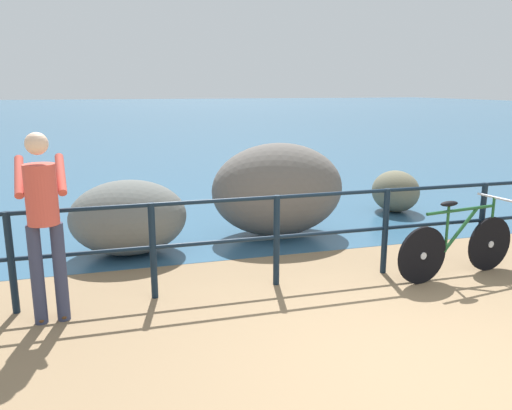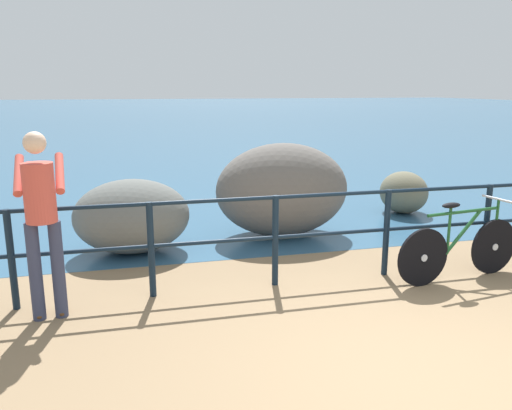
{
  "view_description": "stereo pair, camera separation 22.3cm",
  "coord_description": "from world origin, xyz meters",
  "views": [
    {
      "loc": [
        -2.41,
        -3.06,
        2.17
      ],
      "look_at": [
        -0.79,
        2.52,
        0.83
      ],
      "focal_mm": 36.26,
      "sensor_mm": 36.0,
      "label": 1
    },
    {
      "loc": [
        -2.19,
        -3.12,
        2.17
      ],
      "look_at": [
        -0.79,
        2.52,
        0.83
      ],
      "focal_mm": 36.26,
      "sensor_mm": 36.0,
      "label": 2
    }
  ],
  "objects": [
    {
      "name": "breakwater_boulder_main",
      "position": [
        -0.02,
        4.02,
        0.69
      ],
      "size": [
        1.98,
        1.28,
        1.37
      ],
      "color": "#605B56",
      "rests_on": "ground"
    },
    {
      "name": "promenade_railing",
      "position": [
        0.0,
        2.12,
        0.64
      ],
      "size": [
        9.47,
        0.07,
        1.02
      ],
      "color": "black",
      "rests_on": "ground_plane"
    },
    {
      "name": "breakwater_boulder_left",
      "position": [
        -2.19,
        3.72,
        0.49
      ],
      "size": [
        1.52,
        1.2,
        0.98
      ],
      "color": "#5E615D",
      "rests_on": "ground"
    },
    {
      "name": "person_at_railing",
      "position": [
        -3.0,
        1.84,
        0.99
      ],
      "size": [
        0.49,
        0.65,
        1.78
      ],
      "rotation": [
        0.0,
        0.0,
        1.67
      ],
      "color": "#333851",
      "rests_on": "ground_plane"
    },
    {
      "name": "ground_plane",
      "position": [
        0.0,
        20.0,
        -0.05
      ],
      "size": [
        120.0,
        120.0,
        0.1
      ],
      "primitive_type": "cube",
      "color": "#846B4C"
    },
    {
      "name": "breakwater_boulder_right",
      "position": [
        2.45,
        4.84,
        0.36
      ],
      "size": [
        0.8,
        0.9,
        0.73
      ],
      "color": "#68644E",
      "rests_on": "ground"
    },
    {
      "name": "bicycle",
      "position": [
        1.42,
        1.77,
        0.39
      ],
      "size": [
        1.69,
        0.48,
        0.92
      ],
      "rotation": [
        0.0,
        0.0,
        0.15
      ],
      "color": "black",
      "rests_on": "ground_plane"
    },
    {
      "name": "sea_surface",
      "position": [
        0.0,
        48.07,
        0.0
      ],
      "size": [
        120.0,
        90.0,
        0.01
      ],
      "primitive_type": "cube",
      "color": "#2D5675",
      "rests_on": "ground_plane"
    }
  ]
}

